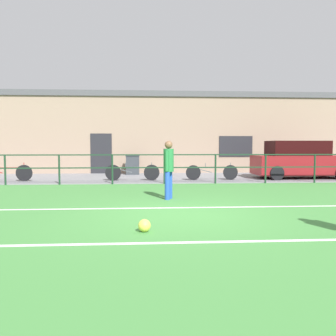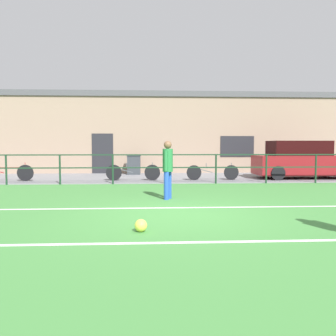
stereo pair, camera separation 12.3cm
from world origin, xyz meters
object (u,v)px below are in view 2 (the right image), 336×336
object	(u,v)px
bicycle_parked_1	(133,172)
player_striker	(168,166)
soccer_ball_match	(141,226)
trash_bin_0	(134,164)
parked_car_red	(301,161)
bicycle_parked_2	(4,173)
bicycle_parked_0	(213,172)

from	to	relation	value
bicycle_parked_1	player_striker	bearing A→B (deg)	-76.78
soccer_ball_match	trash_bin_0	world-z (taller)	trash_bin_0
player_striker	parked_car_red	xyz separation A→B (m)	(6.29, 5.61, -0.11)
parked_car_red	trash_bin_0	distance (m)	7.96
soccer_ball_match	parked_car_red	world-z (taller)	parked_car_red
soccer_ball_match	trash_bin_0	distance (m)	11.75
parked_car_red	bicycle_parked_2	distance (m)	12.79
bicycle_parked_0	bicycle_parked_2	distance (m)	8.66
parked_car_red	trash_bin_0	size ratio (longest dim) A/B	4.17
bicycle_parked_1	trash_bin_0	size ratio (longest dim) A/B	2.25
bicycle_parked_0	trash_bin_0	xyz separation A→B (m)	(-3.46, 3.02, 0.18)
bicycle_parked_2	trash_bin_0	distance (m)	6.02
soccer_ball_match	bicycle_parked_0	distance (m)	9.16
bicycle_parked_0	trash_bin_0	world-z (taller)	trash_bin_0
bicycle_parked_2	parked_car_red	bearing A→B (deg)	2.55
parked_car_red	bicycle_parked_2	bearing A→B (deg)	-177.45
player_striker	bicycle_parked_0	distance (m)	5.52
parked_car_red	bicycle_parked_2	world-z (taller)	parked_car_red
parked_car_red	bicycle_parked_0	world-z (taller)	parked_car_red
soccer_ball_match	bicycle_parked_1	world-z (taller)	bicycle_parked_1
parked_car_red	bicycle_parked_1	size ratio (longest dim) A/B	1.86
soccer_ball_match	trash_bin_0	xyz separation A→B (m)	(-0.60, 11.73, 0.42)
trash_bin_0	parked_car_red	bearing A→B (deg)	-17.96
parked_car_red	bicycle_parked_0	distance (m)	4.17
bicycle_parked_1	bicycle_parked_2	size ratio (longest dim) A/B	0.95
parked_car_red	bicycle_parked_1	world-z (taller)	parked_car_red
bicycle_parked_0	bicycle_parked_1	size ratio (longest dim) A/B	0.98
parked_car_red	player_striker	bearing A→B (deg)	-138.32
soccer_ball_match	bicycle_parked_2	bearing A→B (deg)	123.69
bicycle_parked_2	trash_bin_0	world-z (taller)	trash_bin_0
bicycle_parked_0	bicycle_parked_2	size ratio (longest dim) A/B	0.94
soccer_ball_match	bicycle_parked_1	xyz separation A→B (m)	(-0.52, 8.71, 0.25)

